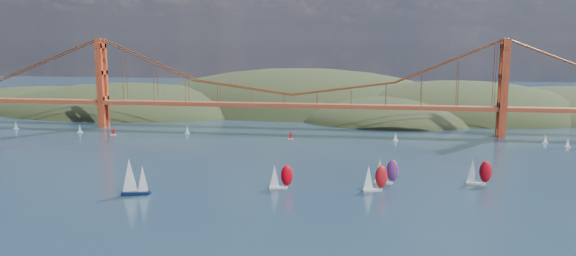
{
  "coord_description": "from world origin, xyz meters",
  "views": [
    {
      "loc": [
        46.1,
        -149.53,
        55.67
      ],
      "look_at": [
        10.72,
        90.0,
        16.52
      ],
      "focal_mm": 35.0,
      "sensor_mm": 36.0,
      "label": 1
    }
  ],
  "objects_px": {
    "racer_rwb": "(386,171)",
    "racer_0": "(280,176)",
    "sloop_navy": "(133,177)",
    "racer_2": "(478,172)",
    "racer_1": "(375,178)"
  },
  "relations": [
    {
      "from": "racer_rwb",
      "to": "racer_0",
      "type": "bearing_deg",
      "value": -154.07
    },
    {
      "from": "sloop_navy",
      "to": "racer_0",
      "type": "distance_m",
      "value": 52.95
    },
    {
      "from": "sloop_navy",
      "to": "racer_2",
      "type": "xyz_separation_m",
      "value": [
        124.43,
        32.77,
        -1.49
      ]
    },
    {
      "from": "racer_rwb",
      "to": "racer_2",
      "type": "bearing_deg",
      "value": 13.74
    },
    {
      "from": "racer_0",
      "to": "racer_1",
      "type": "bearing_deg",
      "value": -6.85
    },
    {
      "from": "racer_0",
      "to": "racer_rwb",
      "type": "distance_m",
      "value": 41.06
    },
    {
      "from": "racer_0",
      "to": "racer_2",
      "type": "bearing_deg",
      "value": 3.07
    },
    {
      "from": "racer_2",
      "to": "racer_rwb",
      "type": "relative_size",
      "value": 0.99
    },
    {
      "from": "sloop_navy",
      "to": "racer_1",
      "type": "xyz_separation_m",
      "value": [
        85.13,
        17.67,
        -1.47
      ]
    },
    {
      "from": "racer_1",
      "to": "racer_2",
      "type": "distance_m",
      "value": 42.1
    },
    {
      "from": "sloop_navy",
      "to": "racer_rwb",
      "type": "height_order",
      "value": "sloop_navy"
    },
    {
      "from": "racer_0",
      "to": "racer_rwb",
      "type": "height_order",
      "value": "racer_rwb"
    },
    {
      "from": "racer_1",
      "to": "racer_0",
      "type": "bearing_deg",
      "value": 166.78
    },
    {
      "from": "racer_rwb",
      "to": "sloop_navy",
      "type": "bearing_deg",
      "value": -154.63
    },
    {
      "from": "racer_1",
      "to": "racer_rwb",
      "type": "distance_m",
      "value": 12.03
    }
  ]
}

